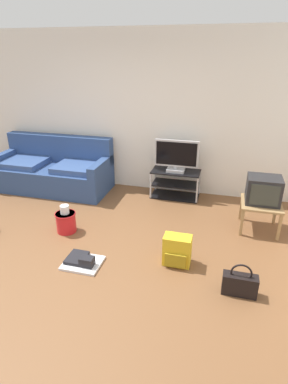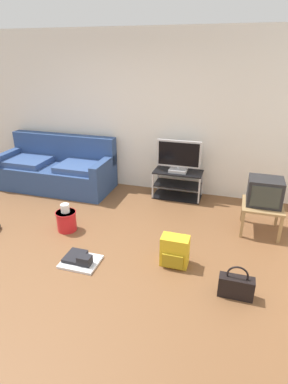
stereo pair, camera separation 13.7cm
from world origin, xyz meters
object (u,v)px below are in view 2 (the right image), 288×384
object	(u,v)px
floor_tray	(80,260)
crt_tv	(265,192)
side_table	(262,208)
backpack	(175,251)
handbag	(236,286)
couch	(58,170)
cleaning_bucket	(66,219)
tv_stand	(178,184)
flat_tv	(179,157)

from	to	relation	value
floor_tray	crt_tv	bearing A→B (deg)	34.51
side_table	backpack	xyz separation A→B (m)	(-0.99, -1.10, -0.17)
backpack	handbag	bearing A→B (deg)	-43.66
couch	cleaning_bucket	xyz separation A→B (m)	(0.95, -1.37, -0.17)
backpack	handbag	world-z (taller)	same
backpack	couch	bearing A→B (deg)	128.42
crt_tv	couch	bearing A→B (deg)	170.60
crt_tv	floor_tray	distance (m)	2.58
tv_stand	handbag	bearing A→B (deg)	-64.61
couch	backpack	bearing A→B (deg)	-33.61
floor_tray	handbag	bearing A→B (deg)	-1.20
tv_stand	crt_tv	bearing A→B (deg)	-30.17
crt_tv	cleaning_bucket	size ratio (longest dim) A/B	1.11
couch	floor_tray	distance (m)	2.52
couch	floor_tray	bearing A→B (deg)	-53.60
flat_tv	floor_tray	bearing A→B (deg)	-108.70
crt_tv	backpack	distance (m)	1.55
tv_stand	cleaning_bucket	bearing A→B (deg)	-129.29
couch	crt_tv	size ratio (longest dim) A/B	4.60
crt_tv	cleaning_bucket	distance (m)	2.76
cleaning_bucket	floor_tray	size ratio (longest dim) A/B	0.91
couch	backpack	distance (m)	3.09
side_table	handbag	distance (m)	1.49
flat_tv	backpack	bearing A→B (deg)	-79.46
tv_stand	flat_tv	size ratio (longest dim) A/B	1.12
backpack	cleaning_bucket	distance (m)	1.66
handbag	cleaning_bucket	world-z (taller)	cleaning_bucket
couch	cleaning_bucket	distance (m)	1.68
flat_tv	handbag	distance (m)	2.53
backpack	cleaning_bucket	world-z (taller)	cleaning_bucket
floor_tray	flat_tv	bearing A→B (deg)	71.30
side_table	floor_tray	distance (m)	2.53
flat_tv	cleaning_bucket	size ratio (longest dim) A/B	1.82
tv_stand	backpack	bearing A→B (deg)	-79.58
tv_stand	handbag	size ratio (longest dim) A/B	2.20
flat_tv	backpack	size ratio (longest dim) A/B	1.97
couch	crt_tv	xyz separation A→B (m)	(3.56, -0.59, 0.27)
flat_tv	cleaning_bucket	bearing A→B (deg)	-129.69
handbag	cleaning_bucket	distance (m)	2.44
backpack	floor_tray	xyz separation A→B (m)	(-1.09, -0.31, -0.14)
couch	handbag	size ratio (longest dim) A/B	5.53
side_table	cleaning_bucket	size ratio (longest dim) A/B	1.33
couch	tv_stand	bearing A→B (deg)	4.82
flat_tv	handbag	size ratio (longest dim) A/B	1.97
cleaning_bucket	handbag	bearing A→B (deg)	-16.21
couch	backpack	xyz separation A→B (m)	(2.57, -1.71, -0.15)
handbag	couch	bearing A→B (deg)	148.01
side_table	backpack	distance (m)	1.49
handbag	floor_tray	bearing A→B (deg)	178.80
crt_tv	floor_tray	size ratio (longest dim) A/B	1.01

